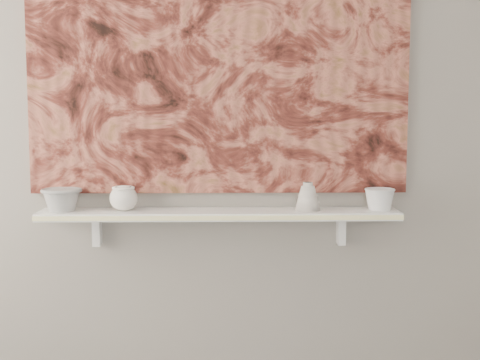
{
  "coord_description": "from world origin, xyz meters",
  "views": [
    {
      "loc": [
        0.02,
        -1.07,
        1.33
      ],
      "look_at": [
        0.08,
        1.49,
        1.05
      ],
      "focal_mm": 50.0,
      "sensor_mm": 36.0,
      "label": 1
    }
  ],
  "objects_px": {
    "painting": "(219,54)",
    "bell_vessel": "(308,196)",
    "shelf": "(219,214)",
    "cup_cream": "(124,198)",
    "bowl_white": "(380,199)",
    "bowl_grey": "(62,199)"
  },
  "relations": [
    {
      "from": "bell_vessel",
      "to": "bowl_grey",
      "type": "bearing_deg",
      "value": 180.0
    },
    {
      "from": "bell_vessel",
      "to": "painting",
      "type": "bearing_deg",
      "value": 166.9
    },
    {
      "from": "shelf",
      "to": "bowl_white",
      "type": "xyz_separation_m",
      "value": [
        0.63,
        0.0,
        0.06
      ]
    },
    {
      "from": "shelf",
      "to": "bell_vessel",
      "type": "bearing_deg",
      "value": 0.0
    },
    {
      "from": "bell_vessel",
      "to": "bowl_white",
      "type": "bearing_deg",
      "value": 0.0
    },
    {
      "from": "bowl_white",
      "to": "shelf",
      "type": "bearing_deg",
      "value": 180.0
    },
    {
      "from": "bowl_white",
      "to": "painting",
      "type": "bearing_deg",
      "value": 172.7
    },
    {
      "from": "painting",
      "to": "bell_vessel",
      "type": "xyz_separation_m",
      "value": [
        0.35,
        -0.08,
        -0.55
      ]
    },
    {
      "from": "painting",
      "to": "bowl_grey",
      "type": "relative_size",
      "value": 9.52
    },
    {
      "from": "bowl_grey",
      "to": "bowl_white",
      "type": "bearing_deg",
      "value": 0.0
    },
    {
      "from": "bell_vessel",
      "to": "shelf",
      "type": "bearing_deg",
      "value": 180.0
    },
    {
      "from": "shelf",
      "to": "painting",
      "type": "relative_size",
      "value": 0.93
    },
    {
      "from": "cup_cream",
      "to": "bell_vessel",
      "type": "distance_m",
      "value": 0.72
    },
    {
      "from": "cup_cream",
      "to": "painting",
      "type": "bearing_deg",
      "value": 12.21
    },
    {
      "from": "bowl_grey",
      "to": "shelf",
      "type": "bearing_deg",
      "value": 0.0
    },
    {
      "from": "shelf",
      "to": "painting",
      "type": "distance_m",
      "value": 0.63
    },
    {
      "from": "shelf",
      "to": "bell_vessel",
      "type": "height_order",
      "value": "bell_vessel"
    },
    {
      "from": "shelf",
      "to": "cup_cream",
      "type": "relative_size",
      "value": 12.91
    },
    {
      "from": "bowl_grey",
      "to": "bowl_white",
      "type": "distance_m",
      "value": 1.24
    },
    {
      "from": "painting",
      "to": "cup_cream",
      "type": "distance_m",
      "value": 0.68
    },
    {
      "from": "bell_vessel",
      "to": "bowl_white",
      "type": "xyz_separation_m",
      "value": [
        0.28,
        0.0,
        -0.01
      ]
    },
    {
      "from": "painting",
      "to": "bell_vessel",
      "type": "height_order",
      "value": "painting"
    }
  ]
}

